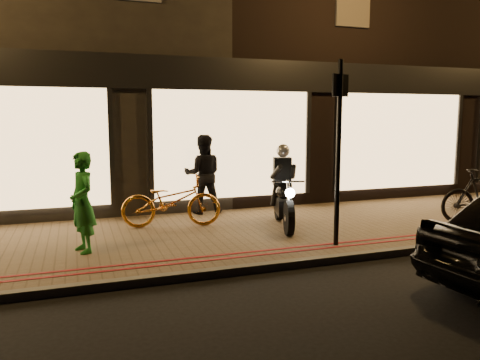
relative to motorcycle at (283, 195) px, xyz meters
name	(u,v)px	position (x,y,z in m)	size (l,w,h in m)	color
ground	(317,266)	(-0.39, -2.07, -0.73)	(90.00, 90.00, 0.00)	black
sidewalk	(266,232)	(-0.39, -0.07, -0.67)	(50.00, 4.00, 0.12)	brown
kerb_stone	(316,261)	(-0.39, -2.02, -0.67)	(50.00, 0.14, 0.12)	#59544C
red_kerb_lines	(301,249)	(-0.39, -1.52, -0.61)	(50.00, 0.26, 0.01)	maroon
building_row	(182,53)	(-0.39, 6.92, 3.51)	(48.00, 10.11, 8.50)	black
motorcycle	(283,195)	(0.00, 0.00, 0.00)	(0.80, 1.90, 1.59)	black
sign_post	(339,144)	(0.28, -1.49, 1.06)	(0.34, 0.13, 3.00)	black
bicycle_gold	(171,201)	(-2.04, 0.70, -0.12)	(0.66, 1.89, 0.99)	#C17422
person_green	(82,202)	(-3.67, -0.53, 0.17)	(0.57, 0.38, 1.58)	#207826
person_dark	(203,174)	(-1.13, 1.73, 0.25)	(0.84, 0.65, 1.73)	black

